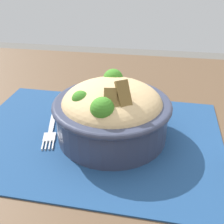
# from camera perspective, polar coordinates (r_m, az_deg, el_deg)

# --- Properties ---
(table) EXTENTS (1.09, 0.92, 0.77)m
(table) POSITION_cam_1_polar(r_m,az_deg,el_deg) (0.59, -1.98, -10.64)
(table) COLOR #4C3826
(table) RESTS_ON ground_plane
(placemat) EXTENTS (0.48, 0.35, 0.00)m
(placemat) POSITION_cam_1_polar(r_m,az_deg,el_deg) (0.52, -3.76, -5.03)
(placemat) COLOR navy
(placemat) RESTS_ON table
(bowl) EXTENTS (0.21, 0.21, 0.13)m
(bowl) POSITION_cam_1_polar(r_m,az_deg,el_deg) (0.49, -0.04, 0.22)
(bowl) COLOR #2D3347
(bowl) RESTS_ON placemat
(fork) EXTENTS (0.04, 0.13, 0.00)m
(fork) POSITION_cam_1_polar(r_m,az_deg,el_deg) (0.54, -12.54, -3.90)
(fork) COLOR #BBBBBB
(fork) RESTS_ON placemat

